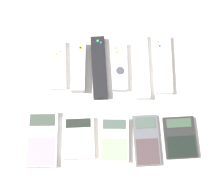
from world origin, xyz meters
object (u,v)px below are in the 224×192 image
(remote_1, at_px, (80,67))
(calculator_2, at_px, (116,140))
(calculator_0, at_px, (43,139))
(remote_0, at_px, (59,65))
(remote_2, at_px, (101,67))
(remote_5, at_px, (164,64))
(remote_4, at_px, (142,66))
(calculator_4, at_px, (182,137))
(remote_3, at_px, (121,66))
(calculator_1, at_px, (80,138))
(calculator_3, at_px, (148,140))

(remote_1, distance_m, calculator_2, 0.25)
(calculator_0, bearing_deg, remote_0, 80.95)
(remote_2, xyz_separation_m, calculator_0, (-0.16, -0.22, -0.00))
(remote_5, xyz_separation_m, calculator_2, (-0.15, -0.23, -0.00))
(remote_4, xyz_separation_m, calculator_4, (0.10, -0.22, -0.00))
(remote_0, bearing_deg, remote_2, -7.61)
(remote_1, bearing_deg, calculator_2, -64.36)
(calculator_2, bearing_deg, calculator_4, 2.75)
(remote_2, bearing_deg, remote_3, -0.62)
(remote_3, distance_m, calculator_4, 0.28)
(calculator_1, bearing_deg, calculator_4, -2.19)
(remote_5, relative_size, calculator_2, 1.49)
(remote_0, height_order, remote_1, remote_1)
(remote_4, relative_size, calculator_2, 1.64)
(remote_1, xyz_separation_m, remote_4, (0.19, 0.00, -0.00))
(remote_5, bearing_deg, calculator_4, -80.10)
(remote_1, xyz_separation_m, calculator_0, (-0.10, -0.22, -0.01))
(remote_1, distance_m, remote_5, 0.25)
(remote_4, height_order, calculator_1, remote_4)
(calculator_3, relative_size, calculator_4, 1.21)
(remote_2, xyz_separation_m, remote_5, (0.19, 0.01, -0.00))
(remote_0, xyz_separation_m, calculator_2, (0.17, -0.23, -0.00))
(remote_1, xyz_separation_m, calculator_2, (0.10, -0.22, -0.01))
(calculator_2, bearing_deg, remote_0, 127.35)
(calculator_3, bearing_deg, remote_5, 73.34)
(calculator_0, xyz_separation_m, calculator_1, (0.10, 0.00, 0.00))
(calculator_1, relative_size, calculator_4, 1.00)
(remote_1, xyz_separation_m, remote_3, (0.12, 0.00, -0.00))
(calculator_3, height_order, calculator_4, calculator_4)
(remote_2, bearing_deg, remote_5, -0.13)
(remote_3, bearing_deg, calculator_3, -72.79)
(remote_3, xyz_separation_m, calculator_0, (-0.22, -0.22, -0.00))
(remote_4, relative_size, calculator_4, 1.71)
(calculator_0, xyz_separation_m, calculator_2, (0.20, -0.00, 0.00))
(remote_4, xyz_separation_m, calculator_1, (-0.18, -0.22, -0.00))
(calculator_1, bearing_deg, remote_2, 73.03)
(remote_5, xyz_separation_m, calculator_4, (0.04, -0.23, -0.00))
(remote_4, distance_m, calculator_2, 0.24)
(remote_0, distance_m, calculator_0, 0.23)
(remote_2, xyz_separation_m, remote_4, (0.13, 0.00, 0.00))
(remote_2, bearing_deg, remote_1, 175.59)
(remote_0, distance_m, calculator_3, 0.35)
(remote_2, distance_m, calculator_2, 0.23)
(remote_3, height_order, calculator_0, remote_3)
(remote_5, bearing_deg, calculator_3, -103.44)
(calculator_1, relative_size, calculator_3, 0.83)
(remote_4, height_order, calculator_0, remote_4)
(calculator_3, bearing_deg, calculator_4, 1.29)
(remote_4, height_order, calculator_3, remote_4)
(calculator_0, relative_size, calculator_2, 1.24)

